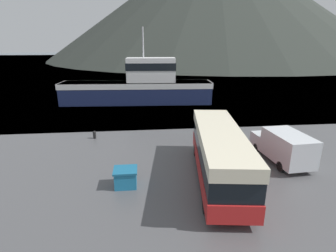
# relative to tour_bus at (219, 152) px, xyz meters

# --- Properties ---
(water_surface) EXTENTS (240.00, 240.00, 0.00)m
(water_surface) POSITION_rel_tour_bus_xyz_m (-0.07, 130.26, -1.83)
(water_surface) COLOR slate
(water_surface) RESTS_ON ground
(hill_backdrop) EXTENTS (172.15, 172.15, 59.85)m
(hill_backdrop) POSITION_rel_tour_bus_xyz_m (35.03, 136.06, 28.09)
(hill_backdrop) COLOR #2D332D
(hill_backdrop) RESTS_ON ground
(tour_bus) EXTENTS (3.91, 10.50, 3.25)m
(tour_bus) POSITION_rel_tour_bus_xyz_m (0.00, 0.00, 0.00)
(tour_bus) COLOR red
(tour_bus) RESTS_ON ground
(delivery_van) EXTENTS (2.49, 5.54, 2.32)m
(delivery_van) POSITION_rel_tour_bus_xyz_m (5.37, 1.97, -0.60)
(delivery_van) COLOR silver
(delivery_van) RESTS_ON ground
(fishing_boat) EXTENTS (21.44, 5.25, 10.39)m
(fishing_boat) POSITION_rel_tour_bus_xyz_m (-4.91, 22.96, 0.54)
(fishing_boat) COLOR #19234C
(fishing_boat) RESTS_ON water_surface
(storage_bin) EXTENTS (1.41, 1.27, 1.12)m
(storage_bin) POSITION_rel_tour_bus_xyz_m (-5.81, -0.33, -1.26)
(storage_bin) COLOR teal
(storage_bin) RESTS_ON ground
(small_boat) EXTENTS (5.80, 7.30, 1.08)m
(small_boat) POSITION_rel_tour_bus_xyz_m (-5.18, 28.57, -1.29)
(small_boat) COLOR #1E5138
(small_boat) RESTS_ON water_surface
(mooring_bollard) EXTENTS (0.30, 0.30, 0.72)m
(mooring_bollard) POSITION_rel_tour_bus_xyz_m (-9.06, 8.36, -1.44)
(mooring_bollard) COLOR black
(mooring_bollard) RESTS_ON ground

